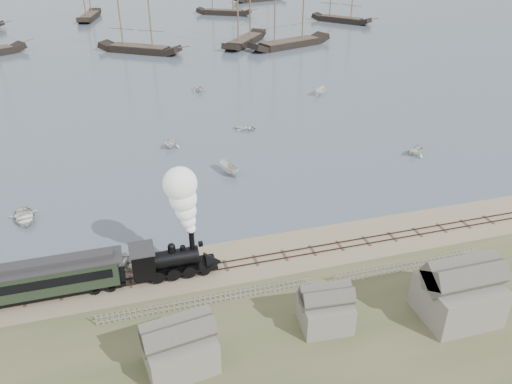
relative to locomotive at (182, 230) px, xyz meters
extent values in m
plane|color=tan|center=(7.93, 2.00, -4.79)|extent=(600.00, 600.00, 0.00)
cube|color=#435160|center=(7.93, 172.00, -4.76)|extent=(600.00, 336.00, 0.06)
cube|color=#3B2520|center=(7.93, -0.50, -4.69)|extent=(120.00, 0.08, 0.12)
cube|color=#3B2520|center=(7.93, 0.50, -4.69)|extent=(120.00, 0.08, 0.12)
cube|color=#3C3026|center=(7.93, 0.00, -4.76)|extent=(120.00, 1.80, 0.06)
cube|color=black|center=(-0.85, 0.00, -4.02)|extent=(7.59, 2.23, 0.28)
cylinder|color=black|center=(-1.30, 0.00, -2.91)|extent=(4.69, 1.67, 1.67)
cube|color=black|center=(-3.75, 0.00, -2.68)|extent=(2.01, 2.45, 2.57)
cube|color=#2C2B2E|center=(-3.75, 0.00, -1.34)|extent=(2.23, 2.68, 0.13)
cylinder|color=black|center=(0.82, 0.00, -1.40)|extent=(0.49, 0.49, 1.79)
sphere|color=black|center=(-1.07, 0.00, -1.60)|extent=(0.71, 0.71, 0.71)
cone|color=black|center=(2.72, 0.00, -4.13)|extent=(1.56, 2.23, 2.23)
cube|color=black|center=(1.60, 0.00, -1.79)|extent=(0.39, 0.39, 0.39)
cube|color=black|center=(-12.25, 0.00, -4.10)|extent=(13.57, 2.23, 0.34)
cube|color=black|center=(-12.25, 0.00, -2.74)|extent=(12.60, 2.42, 2.42)
cube|color=black|center=(-12.25, -1.23, -2.50)|extent=(11.63, 0.06, 0.87)
cube|color=black|center=(-12.25, 1.23, -2.50)|extent=(11.63, 0.06, 0.87)
cube|color=#2C2B2E|center=(-12.25, 0.00, -1.48)|extent=(13.57, 2.62, 0.17)
cube|color=#2C2B2E|center=(-12.25, 0.00, -1.19)|extent=(12.12, 1.16, 0.44)
imported|color=silver|center=(-5.37, 2.56, -4.37)|extent=(4.55, 5.00, 0.85)
imported|color=silver|center=(-15.58, 14.01, -4.28)|extent=(5.00, 4.06, 0.91)
imported|color=silver|center=(2.69, 29.99, -3.92)|extent=(4.09, 4.09, 1.64)
imported|color=silver|center=(8.80, 19.11, -3.99)|extent=(4.10, 2.58, 1.48)
imported|color=silver|center=(14.98, 33.52, -4.38)|extent=(3.78, 4.15, 0.70)
imported|color=silver|center=(35.66, 17.63, -3.90)|extent=(3.52, 3.81, 1.67)
imported|color=silver|center=(33.29, 47.16, -4.02)|extent=(3.31, 3.78, 1.42)
imported|color=silver|center=(11.39, 55.33, -3.93)|extent=(3.69, 3.42, 1.61)
camera|label=1|loc=(-4.04, -38.05, 24.59)|focal=35.00mm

